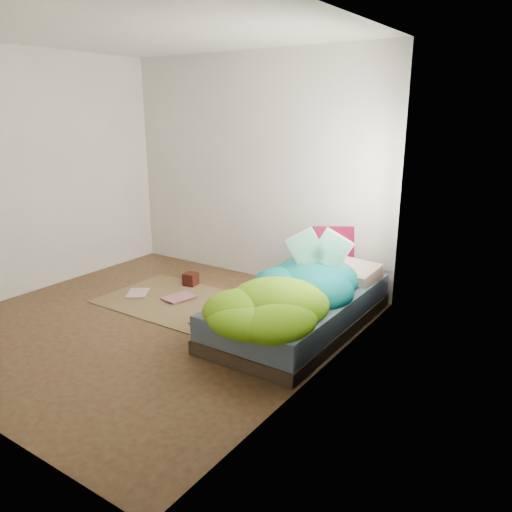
{
  "coord_description": "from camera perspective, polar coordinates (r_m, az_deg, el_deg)",
  "views": [
    {
      "loc": [
        3.29,
        -3.09,
        1.97
      ],
      "look_at": [
        0.71,
        0.75,
        0.6
      ],
      "focal_mm": 35.0,
      "sensor_mm": 36.0,
      "label": 1
    }
  ],
  "objects": [
    {
      "name": "ground",
      "position": [
        4.93,
        -11.86,
        -7.51
      ],
      "size": [
        3.5,
        3.5,
        0.0
      ],
      "primitive_type": "cube",
      "color": "#432419",
      "rests_on": "ground"
    },
    {
      "name": "floor_book_a",
      "position": [
        5.68,
        -14.42,
        -4.15
      ],
      "size": [
        0.34,
        0.36,
        0.02
      ],
      "primitive_type": "imported",
      "rotation": [
        0.0,
        0.0,
        0.6
      ],
      "color": "silver",
      "rests_on": "rug"
    },
    {
      "name": "wooden_box",
      "position": [
        5.82,
        -7.47,
        -2.63
      ],
      "size": [
        0.16,
        0.16,
        0.14
      ],
      "primitive_type": "cube",
      "rotation": [
        0.0,
        0.0,
        0.15
      ],
      "color": "#35100C",
      "rests_on": "rug"
    },
    {
      "name": "rug",
      "position": [
        5.38,
        -8.81,
        -5.17
      ],
      "size": [
        1.6,
        1.1,
        0.01
      ],
      "primitive_type": "cube",
      "color": "brown",
      "rests_on": "ground"
    },
    {
      "name": "open_book",
      "position": [
        4.6,
        7.19,
        1.96
      ],
      "size": [
        0.49,
        0.3,
        0.3
      ],
      "primitive_type": null,
      "rotation": [
        0.0,
        0.0,
        0.42
      ],
      "color": "green",
      "rests_on": "duvet"
    },
    {
      "name": "pillow_magenta",
      "position": [
        5.39,
        8.79,
        1.04
      ],
      "size": [
        0.44,
        0.35,
        0.43
      ],
      "primitive_type": "cube",
      "rotation": [
        0.0,
        0.0,
        0.57
      ],
      "color": "#450419",
      "rests_on": "bed"
    },
    {
      "name": "floor_book_b",
      "position": [
        5.52,
        -9.49,
        -4.41
      ],
      "size": [
        0.3,
        0.36,
        0.03
      ],
      "primitive_type": "imported",
      "rotation": [
        0.0,
        0.0,
        -0.19
      ],
      "color": "#BA6B76",
      "rests_on": "rug"
    },
    {
      "name": "pillow_floral",
      "position": [
        5.09,
        10.44,
        -1.75
      ],
      "size": [
        0.64,
        0.44,
        0.13
      ],
      "primitive_type": "cube",
      "rotation": [
        0.0,
        0.0,
        -0.13
      ],
      "color": "#EEE4CE",
      "rests_on": "bed"
    },
    {
      "name": "floor_book_c",
      "position": [
        4.93,
        -7.2,
        -6.93
      ],
      "size": [
        0.35,
        0.39,
        0.02
      ],
      "primitive_type": "imported",
      "rotation": [
        0.0,
        0.0,
        0.4
      ],
      "color": "tan",
      "rests_on": "rug"
    },
    {
      "name": "room_walls",
      "position": [
        4.52,
        -12.91,
        11.67
      ],
      "size": [
        3.54,
        3.54,
        2.62
      ],
      "color": "silver",
      "rests_on": "ground"
    },
    {
      "name": "bed",
      "position": [
        4.7,
        5.04,
        -6.18
      ],
      "size": [
        1.0,
        2.0,
        0.34
      ],
      "color": "#37291E",
      "rests_on": "ground"
    },
    {
      "name": "duvet",
      "position": [
        4.39,
        3.75,
        -3.0
      ],
      "size": [
        0.96,
        1.84,
        0.34
      ],
      "primitive_type": null,
      "color": "#07606E",
      "rests_on": "bed"
    }
  ]
}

